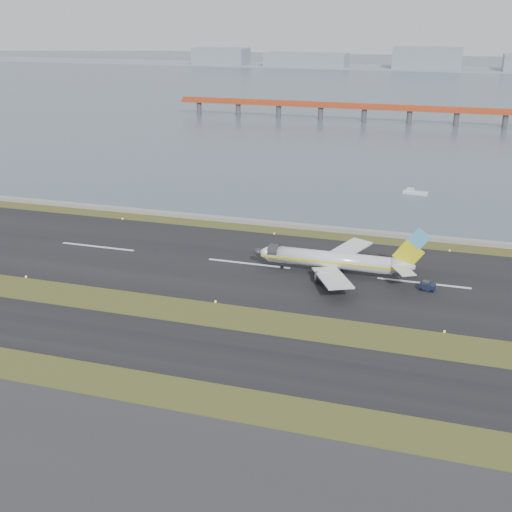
% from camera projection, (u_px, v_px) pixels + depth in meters
% --- Properties ---
extents(ground, '(1000.00, 1000.00, 0.00)m').
position_uv_depth(ground, '(202.00, 318.00, 123.83)').
color(ground, '#3A4518').
rests_on(ground, ground).
extents(taxiway_strip, '(1000.00, 18.00, 0.10)m').
position_uv_depth(taxiway_strip, '(177.00, 347.00, 113.08)').
color(taxiway_strip, black).
rests_on(taxiway_strip, ground).
extents(runway_strip, '(1000.00, 45.00, 0.10)m').
position_uv_depth(runway_strip, '(249.00, 264.00, 150.64)').
color(runway_strip, black).
rests_on(runway_strip, ground).
extents(seawall, '(1000.00, 2.50, 1.00)m').
position_uv_depth(seawall, '(281.00, 224.00, 177.30)').
color(seawall, gray).
rests_on(seawall, ground).
extents(bay_water, '(1400.00, 800.00, 1.30)m').
position_uv_depth(bay_water, '(404.00, 84.00, 535.15)').
color(bay_water, '#424E5F').
rests_on(bay_water, ground).
extents(red_pier, '(260.00, 5.00, 10.20)m').
position_uv_depth(red_pier, '(410.00, 110.00, 339.34)').
color(red_pier, '#B7441F').
rests_on(red_pier, ground).
extents(far_shoreline, '(1400.00, 80.00, 60.50)m').
position_uv_depth(far_shoreline, '(431.00, 63.00, 672.36)').
color(far_shoreline, '#86919E').
rests_on(far_shoreline, ground).
extents(airliner, '(38.52, 32.89, 12.80)m').
position_uv_depth(airliner, '(336.00, 261.00, 143.19)').
color(airliner, white).
rests_on(airliner, ground).
extents(pushback_tug, '(3.45, 2.32, 2.06)m').
position_uv_depth(pushback_tug, '(427.00, 286.00, 135.98)').
color(pushback_tug, '#121932').
rests_on(pushback_tug, ground).
extents(workboat_near, '(8.15, 3.55, 1.92)m').
position_uv_depth(workboat_near, '(415.00, 192.00, 208.44)').
color(workboat_near, silver).
rests_on(workboat_near, ground).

